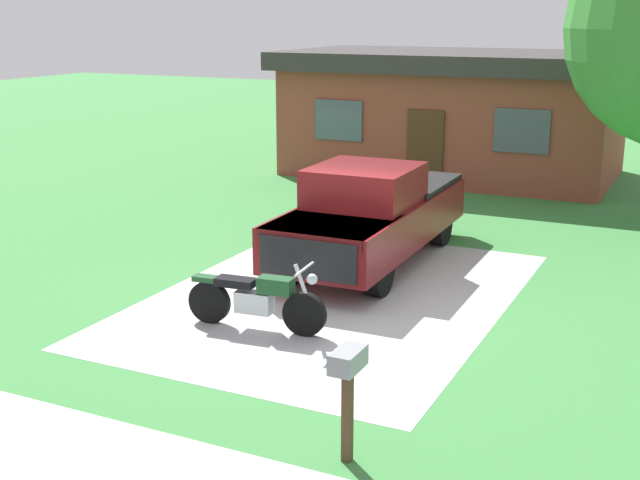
{
  "coord_description": "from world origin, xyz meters",
  "views": [
    {
      "loc": [
        5.55,
        -12.09,
        4.59
      ],
      "look_at": [
        -0.33,
        0.16,
        0.9
      ],
      "focal_mm": 47.28,
      "sensor_mm": 36.0,
      "label": 1
    }
  ],
  "objects_px": {
    "motorcycle": "(257,299)",
    "pickup_truck": "(373,212)",
    "mailbox": "(348,375)",
    "neighbor_house": "(454,112)"
  },
  "relations": [
    {
      "from": "mailbox",
      "to": "neighbor_house",
      "type": "xyz_separation_m",
      "value": [
        -3.88,
        16.37,
        0.81
      ]
    },
    {
      "from": "pickup_truck",
      "to": "neighbor_house",
      "type": "xyz_separation_m",
      "value": [
        -1.32,
        9.4,
        0.84
      ]
    },
    {
      "from": "motorcycle",
      "to": "mailbox",
      "type": "relative_size",
      "value": 1.76
    },
    {
      "from": "motorcycle",
      "to": "mailbox",
      "type": "distance_m",
      "value": 4.05
    },
    {
      "from": "neighbor_house",
      "to": "mailbox",
      "type": "bearing_deg",
      "value": -76.66
    },
    {
      "from": "motorcycle",
      "to": "mailbox",
      "type": "xyz_separation_m",
      "value": [
        2.76,
        -2.92,
        0.51
      ]
    },
    {
      "from": "pickup_truck",
      "to": "neighbor_house",
      "type": "bearing_deg",
      "value": 97.99
    },
    {
      "from": "motorcycle",
      "to": "pickup_truck",
      "type": "relative_size",
      "value": 0.39
    },
    {
      "from": "pickup_truck",
      "to": "neighbor_house",
      "type": "height_order",
      "value": "neighbor_house"
    },
    {
      "from": "motorcycle",
      "to": "pickup_truck",
      "type": "bearing_deg",
      "value": 87.2
    }
  ]
}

